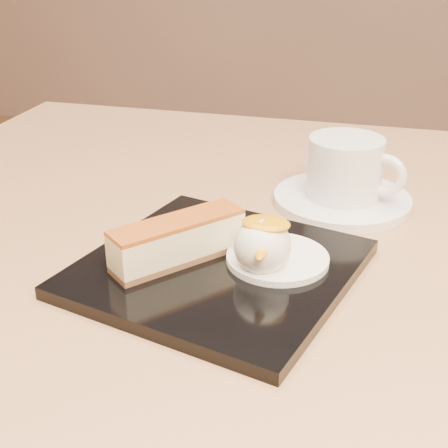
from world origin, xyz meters
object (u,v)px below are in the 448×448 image
(table, at_px, (201,347))
(dessert_plate, at_px, (218,268))
(ice_cream_scoop, at_px, (262,246))
(saucer, at_px, (342,200))
(coffee_cup, at_px, (347,167))
(cheesecake, at_px, (178,240))

(table, xyz_separation_m, dessert_plate, (0.05, -0.09, 0.16))
(ice_cream_scoop, xyz_separation_m, saucer, (0.05, 0.19, -0.03))
(table, xyz_separation_m, coffee_cup, (0.14, 0.09, 0.20))
(saucer, bearing_deg, coffee_cup, -15.66)
(dessert_plate, bearing_deg, coffee_cup, 62.96)
(saucer, bearing_deg, cheesecake, -123.85)
(dessert_plate, distance_m, saucer, 0.20)
(table, distance_m, ice_cream_scoop, 0.23)
(ice_cream_scoop, relative_size, saucer, 0.33)
(dessert_plate, bearing_deg, ice_cream_scoop, -7.13)
(cheesecake, xyz_separation_m, ice_cream_scoop, (0.07, 0.00, 0.00))
(table, relative_size, cheesecake, 7.00)
(ice_cream_scoop, bearing_deg, dessert_plate, 172.87)
(table, bearing_deg, coffee_cup, 32.82)
(cheesecake, height_order, ice_cream_scoop, ice_cream_scoop)
(dessert_plate, height_order, ice_cream_scoop, ice_cream_scoop)
(table, relative_size, dessert_plate, 3.64)
(coffee_cup, bearing_deg, saucer, -180.00)
(dessert_plate, xyz_separation_m, coffee_cup, (0.09, 0.18, 0.04))
(table, relative_size, coffee_cup, 7.51)
(table, xyz_separation_m, saucer, (0.14, 0.09, 0.16))
(cheesecake, relative_size, coffee_cup, 1.07)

